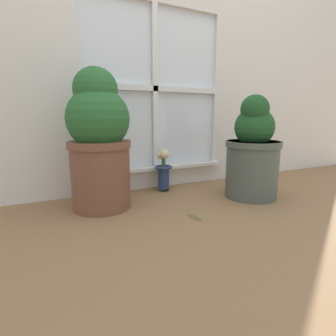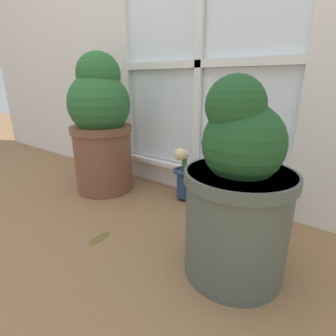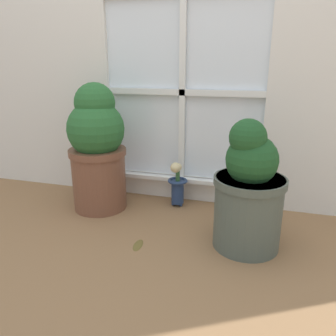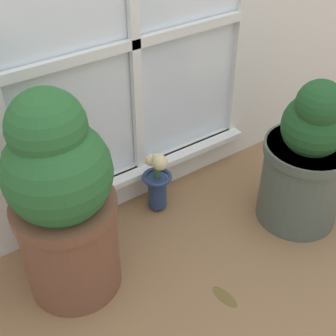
{
  "view_description": "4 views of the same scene",
  "coord_description": "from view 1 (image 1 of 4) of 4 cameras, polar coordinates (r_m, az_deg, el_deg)",
  "views": [
    {
      "loc": [
        -0.72,
        -1.08,
        0.5
      ],
      "look_at": [
        -0.05,
        0.32,
        0.19
      ],
      "focal_mm": 28.0,
      "sensor_mm": 36.0,
      "label": 1
    },
    {
      "loc": [
        0.71,
        -0.58,
        0.61
      ],
      "look_at": [
        0.01,
        0.35,
        0.22
      ],
      "focal_mm": 28.0,
      "sensor_mm": 36.0,
      "label": 2
    },
    {
      "loc": [
        0.47,
        -1.33,
        0.86
      ],
      "look_at": [
        -0.02,
        0.36,
        0.29
      ],
      "focal_mm": 35.0,
      "sensor_mm": 36.0,
      "label": 3
    },
    {
      "loc": [
        -0.79,
        -0.73,
        1.33
      ],
      "look_at": [
        -0.04,
        0.35,
        0.32
      ],
      "focal_mm": 50.0,
      "sensor_mm": 36.0,
      "label": 4
    }
  ],
  "objects": [
    {
      "name": "ground_plane",
      "position": [
        1.39,
        7.59,
        -10.03
      ],
      "size": [
        10.0,
        10.0,
        0.0
      ],
      "primitive_type": "plane",
      "color": "olive"
    },
    {
      "name": "potted_plant_left",
      "position": [
        1.45,
        -14.78,
        5.95
      ],
      "size": [
        0.33,
        0.33,
        0.75
      ],
      "color": "brown",
      "rests_on": "ground_plane"
    },
    {
      "name": "potted_plant_right",
      "position": [
        1.69,
        17.96,
        3.13
      ],
      "size": [
        0.33,
        0.33,
        0.63
      ],
      "color": "#4C564C",
      "rests_on": "ground_plane"
    },
    {
      "name": "flower_vase",
      "position": [
        1.76,
        -1.0,
        -0.28
      ],
      "size": [
        0.12,
        0.12,
        0.29
      ],
      "color": "navy",
      "rests_on": "ground_plane"
    },
    {
      "name": "fallen_leaf",
      "position": [
        1.34,
        5.8,
        -10.55
      ],
      "size": [
        0.06,
        0.11,
        0.01
      ],
      "color": "brown",
      "rests_on": "ground_plane"
    }
  ]
}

